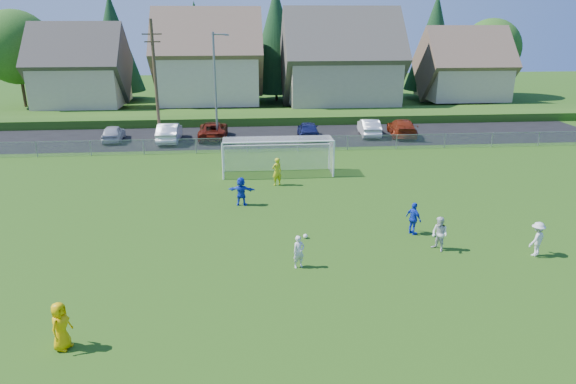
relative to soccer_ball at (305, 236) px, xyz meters
name	(u,v)px	position (x,y,z in m)	size (l,w,h in m)	color
ground	(306,292)	(-0.59, -5.12, -0.11)	(160.00, 160.00, 0.00)	#193D0C
asphalt_lot	(269,136)	(-0.59, 22.38, -0.10)	(60.00, 60.00, 0.00)	black
grass_embankment	(265,117)	(-0.59, 29.88, 0.29)	(70.00, 6.00, 0.80)	#1E420F
soccer_ball	(305,236)	(0.00, 0.00, 0.00)	(0.22, 0.22, 0.22)	white
referee	(61,326)	(-8.80, -7.94, 0.72)	(0.81, 0.52, 1.65)	#EFB304
player_white_a	(299,252)	(-0.64, -2.97, 0.61)	(0.52, 0.34, 1.44)	silver
player_white_b	(440,234)	(5.90, -1.87, 0.70)	(0.79, 0.61, 1.62)	silver
player_white_c	(537,239)	(10.04, -2.73, 0.68)	(1.03, 0.59, 1.59)	silver
player_blue_a	(414,219)	(5.32, 0.05, 0.71)	(0.96, 0.40, 1.64)	#1536C7
player_blue_b	(241,191)	(-3.06, 4.91, 0.71)	(1.52, 0.48, 1.64)	#1536C7
goalkeeper	(277,172)	(-0.82, 8.38, 0.78)	(0.65, 0.43, 1.79)	gold
car_a	(113,133)	(-14.02, 21.84, 0.57)	(1.61, 4.00, 1.36)	#B1B2B9
car_b	(169,132)	(-9.16, 21.15, 0.69)	(1.69, 4.86, 1.60)	white
car_c	(213,130)	(-5.50, 21.98, 0.63)	(2.44, 5.30, 1.47)	#57140A
car_e	(308,130)	(2.79, 21.38, 0.64)	(1.77, 4.41, 1.50)	#171D51
car_f	(369,127)	(8.38, 22.00, 0.64)	(1.58, 4.54, 1.50)	silver
car_g	(402,128)	(11.26, 21.55, 0.65)	(2.12, 5.21, 1.51)	maroon
soccer_goal	(278,150)	(-0.59, 10.93, 1.52)	(7.42, 1.90, 2.50)	white
chainlink_fence	(273,144)	(-0.59, 16.88, 0.52)	(52.06, 0.06, 1.20)	gray
streetlight	(216,84)	(-5.04, 20.88, 4.73)	(1.38, 0.18, 9.00)	slate
utility_pole	(155,80)	(-10.09, 21.88, 5.04)	(1.60, 0.26, 10.00)	#473321
houses_row	(279,43)	(1.38, 37.34, 7.22)	(53.90, 11.45, 13.27)	tan
tree_row	(268,44)	(0.45, 43.62, 6.80)	(65.98, 12.36, 13.80)	#382616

